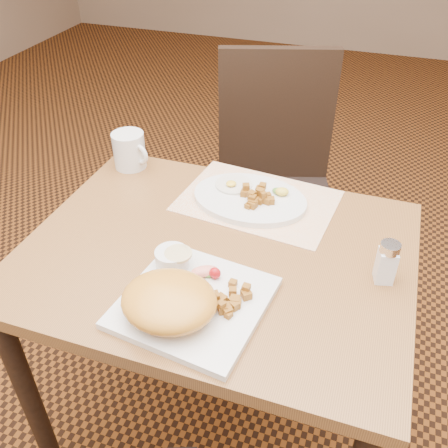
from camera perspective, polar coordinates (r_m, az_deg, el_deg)
ground at (r=1.75m, az=-0.62°, el=-22.16°), size 8.00×8.00×0.00m
table at (r=1.24m, az=-0.81°, el=-6.79°), size 0.90×0.70×0.75m
chair_far at (r=1.86m, az=5.82°, el=5.61°), size 0.53×0.54×0.97m
placemat at (r=1.33m, az=3.87°, el=2.66°), size 0.43×0.32×0.00m
plate_square at (r=1.04m, az=-3.46°, el=-8.93°), size 0.31×0.31×0.02m
plate_oval at (r=1.32m, az=2.95°, el=2.88°), size 0.32×0.24×0.02m
hollandaise_mound at (r=0.98m, az=-6.36°, el=-8.75°), size 0.19×0.17×0.07m
ramekin at (r=1.09m, az=-5.91°, el=-3.91°), size 0.08×0.07×0.04m
garnish_sq at (r=1.07m, az=-1.90°, el=-5.47°), size 0.07×0.06×0.03m
fried_egg at (r=1.36m, az=1.08°, el=4.57°), size 0.10×0.10×0.02m
garnish_ov at (r=1.33m, az=6.53°, el=3.72°), size 0.05×0.04×0.02m
salt_shaker at (r=1.11m, az=18.10°, el=-4.12°), size 0.05×0.05×0.10m
coffee_mug at (r=1.49m, az=-10.72°, el=8.27°), size 0.12×0.09×0.11m
home_fries_sq at (r=1.01m, az=0.60°, el=-8.79°), size 0.09×0.10×0.03m
home_fries_ov at (r=1.29m, az=3.75°, el=3.15°), size 0.10×0.10×0.03m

